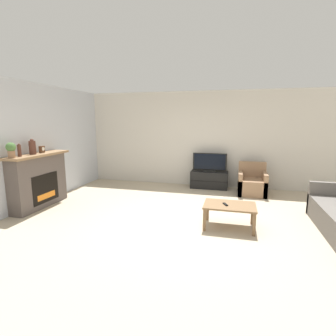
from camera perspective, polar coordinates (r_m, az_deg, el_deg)
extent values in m
plane|color=tan|center=(5.09, 4.04, -11.47)|extent=(24.00, 24.00, 0.00)
cube|color=beige|center=(7.62, 8.19, 6.20)|extent=(12.00, 0.06, 2.70)
cube|color=silver|center=(6.38, -28.48, 4.26)|extent=(0.06, 12.00, 2.70)
cube|color=#564C47|center=(6.40, -26.31, -2.66)|extent=(0.33, 1.43, 1.13)
cube|color=black|center=(6.32, -25.04, -3.98)|extent=(0.01, 0.79, 0.62)
cube|color=orange|center=(6.37, -24.91, -5.47)|extent=(0.01, 0.55, 0.12)
cube|color=#93704C|center=(6.29, -26.53, 2.58)|extent=(0.45, 1.55, 0.05)
cylinder|color=#512D23|center=(5.94, -29.63, 3.31)|extent=(0.07, 0.07, 0.23)
sphere|color=#512D23|center=(5.93, -29.74, 4.48)|extent=(0.04, 0.04, 0.04)
cylinder|color=#512D23|center=(6.19, -27.43, 3.95)|extent=(0.14, 0.14, 0.28)
sphere|color=#512D23|center=(6.18, -27.54, 5.35)|extent=(0.08, 0.08, 0.08)
cube|color=brown|center=(6.40, -25.77, 3.67)|extent=(0.07, 0.11, 0.15)
cylinder|color=white|center=(6.37, -25.51, 3.76)|extent=(0.00, 0.08, 0.08)
cylinder|color=#936B4C|center=(5.81, -30.91, 2.57)|extent=(0.13, 0.13, 0.14)
sphere|color=#477038|center=(5.79, -31.03, 3.93)|extent=(0.18, 0.18, 0.18)
cube|color=black|center=(7.48, 8.95, -2.52)|extent=(1.03, 0.44, 0.48)
cube|color=black|center=(7.26, 8.78, -2.90)|extent=(1.01, 0.01, 0.01)
cube|color=black|center=(7.42, 9.01, -0.57)|extent=(0.33, 0.18, 0.04)
cube|color=black|center=(7.38, 9.06, 1.38)|extent=(0.93, 0.03, 0.47)
cube|color=black|center=(7.37, 9.05, 1.37)|extent=(0.86, 0.01, 0.43)
cube|color=#937051|center=(7.12, 17.79, -3.88)|extent=(0.70, 0.76, 0.40)
cube|color=#937051|center=(7.34, 17.84, -0.25)|extent=(0.70, 0.14, 0.40)
cube|color=#937051|center=(7.08, 15.41, -3.06)|extent=(0.10, 0.76, 0.58)
cube|color=#937051|center=(7.12, 20.24, -3.27)|extent=(0.10, 0.76, 0.58)
cube|color=brown|center=(4.80, 13.28, -7.94)|extent=(0.90, 0.60, 0.03)
cube|color=brown|center=(4.65, 7.94, -11.13)|extent=(0.05, 0.05, 0.39)
cube|color=brown|center=(4.64, 18.25, -11.62)|extent=(0.05, 0.05, 0.39)
cube|color=brown|center=(5.13, 8.63, -9.03)|extent=(0.05, 0.05, 0.39)
cube|color=brown|center=(5.13, 17.89, -9.47)|extent=(0.05, 0.05, 0.39)
cube|color=black|center=(4.76, 12.37, -7.72)|extent=(0.10, 0.15, 0.02)
cube|color=#66605B|center=(6.19, 32.49, -5.78)|extent=(0.96, 0.11, 0.68)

